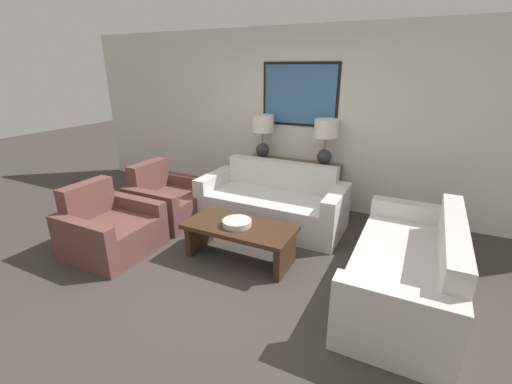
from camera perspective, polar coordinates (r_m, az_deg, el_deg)
name	(u,v)px	position (r m, az deg, el deg)	size (l,w,h in m)	color
ground_plane	(214,277)	(3.74, -6.99, -13.92)	(20.00, 20.00, 0.00)	#3D3833
back_wall	(300,119)	(5.39, 7.31, 11.92)	(7.99, 0.12, 2.65)	silver
console_table	(291,184)	(5.36, 5.86, 1.30)	(1.47, 0.39, 0.73)	brown
table_lamp_left	(263,131)	(5.35, 1.13, 10.19)	(0.34, 0.34, 0.67)	#333338
table_lamp_right	(326,136)	(5.01, 11.55, 9.11)	(0.34, 0.34, 0.67)	#333338
couch_by_back_wall	(272,204)	(4.76, 2.72, -2.03)	(1.97, 0.89, 0.83)	silver
couch_by_side	(407,270)	(3.59, 23.92, -11.80)	(0.89, 1.97, 0.83)	silver
coffee_table	(240,234)	(3.88, -2.76, -7.00)	(1.24, 0.59, 0.43)	#3D2616
decorative_bowl	(237,223)	(3.81, -3.19, -5.13)	(0.33, 0.33, 0.06)	beige
armchair_near_back_wall	(168,201)	(5.08, -14.50, -1.50)	(0.89, 0.93, 0.81)	brown
armchair_near_camera	(110,230)	(4.43, -23.15, -5.82)	(0.89, 0.93, 0.81)	brown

